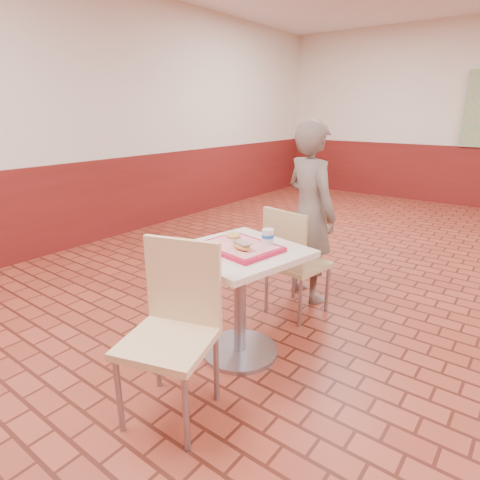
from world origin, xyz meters
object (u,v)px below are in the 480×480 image
Objects in this scene: customer at (310,213)px; serving_tray at (240,247)px; chair_main_back at (292,257)px; ring_donut at (233,235)px; paper_cup at (268,237)px; chair_main_front at (174,321)px; main_table at (240,285)px; long_john_donut at (241,246)px.

customer reaches higher than serving_tray.
chair_main_back reaches higher than serving_tray.
paper_cup is (0.26, 0.02, 0.03)m from ring_donut.
chair_main_front is 0.80m from paper_cup.
serving_tray is 0.16m from ring_donut.
customer is (-0.07, 0.38, 0.27)m from chair_main_back.
chair_main_front is 1.30m from chair_main_back.
serving_tray is at bearing -137.37° from paper_cup.
serving_tray is 0.19m from paper_cup.
main_table is 0.33m from ring_donut.
paper_cup reaches higher than serving_tray.
chair_main_front is 0.77m from ring_donut.
chair_main_front is at bearing -92.76° from long_john_donut.
customer reaches higher than long_john_donut.
chair_main_front reaches higher than ring_donut.
chair_main_front reaches higher than main_table.
chair_main_back reaches higher than long_john_donut.
long_john_donut is (0.03, 0.55, 0.27)m from chair_main_front.
chair_main_front is 1.07× the size of chair_main_back.
serving_tray is at bearing 75.13° from chair_main_front.
paper_cup is (0.13, -0.56, 0.34)m from chair_main_back.
customer is at bearing 93.85° from serving_tray.
serving_tray reaches higher than main_table.
main_table is at bearing 132.98° from long_john_donut.
chair_main_front is at bearing -97.50° from paper_cup.
customer is at bearing 75.65° from chair_main_front.
main_table is at bearing 90.00° from serving_tray.
long_john_donut is (0.13, -1.13, 0.04)m from customer.
paper_cup is at bearing 125.29° from customer.
paper_cup is at bearing 42.63° from serving_tray.
main_table is 7.96× the size of ring_donut.
chair_main_back reaches higher than ring_donut.
long_john_donut is at bearing -47.02° from main_table.
customer is (-0.07, 1.07, 0.25)m from main_table.
paper_cup is at bearing 42.63° from main_table.
chair_main_back is at bearing 103.46° from paper_cup.
serving_tray is 4.92× the size of ring_donut.
main_table is 1.62× the size of serving_tray.
paper_cup is at bearing 64.60° from chair_main_front.
serving_tray is 4.86× the size of paper_cup.
long_john_donut is (0.19, -0.16, 0.01)m from ring_donut.
ring_donut reaches higher than main_table.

